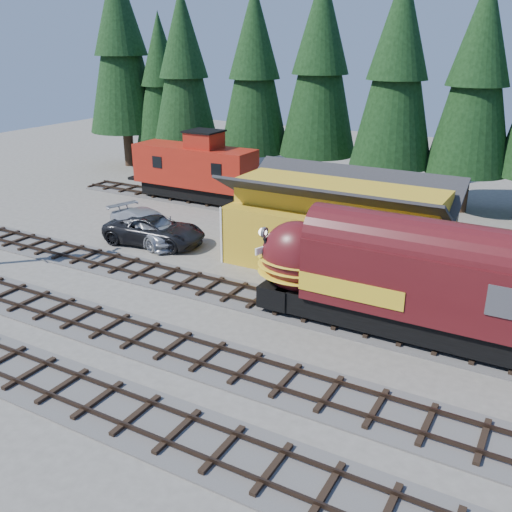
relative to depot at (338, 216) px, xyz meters
The scene contains 10 objects.
ground 10.91m from the depot, 89.99° to the right, with size 120.00×120.00×0.00m, color #6B665B.
track_siding 12.28m from the depot, 33.02° to the right, with size 68.00×3.20×0.33m.
track_main_south 16.27m from the depot, 51.34° to the right, with size 68.00×3.20×0.33m.
track_spur 12.83m from the depot, 143.13° to the left, with size 32.00×3.20×0.33m.
depot is the anchor object (origin of this frame).
conifer_backdrop 16.11m from the depot, 69.16° to the left, with size 79.12×24.41×17.40m.
locomotive 8.84m from the depot, 47.42° to the right, with size 15.34×3.05×4.17m.
caboose 16.97m from the depot, 153.77° to the left, with size 10.25×2.97×5.33m.
pickup_truck_a 11.95m from the depot, 168.59° to the right, with size 3.04×6.58×1.83m, color black.
pickup_truck_b 12.68m from the depot, behind, with size 2.71×6.66×1.93m, color #AFB2B7.
Camera 1 is at (11.23, -18.90, 12.45)m, focal length 40.00 mm.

